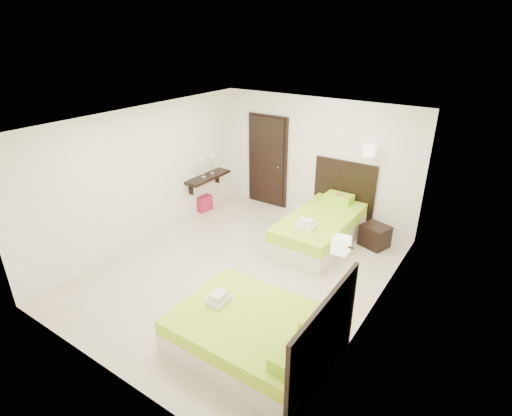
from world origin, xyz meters
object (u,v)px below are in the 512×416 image
Objects in this scene: bed_double at (259,334)px; ottoman at (202,202)px; nightstand at (375,236)px; bed_single at (322,226)px.

bed_double is 4.66m from ottoman.
bed_double is 3.60m from nightstand.
ottoman is at bearing -176.53° from bed_single.
nightstand is at bearing 23.26° from bed_single.
bed_single is at bearing -138.50° from nightstand.
bed_single is at bearing 101.14° from bed_double.
bed_double is at bearing -40.06° from ottoman.
nightstand is 3.92m from ottoman.
ottoman is (-3.57, 3.00, -0.12)m from bed_double.
bed_single reaches higher than bed_double.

